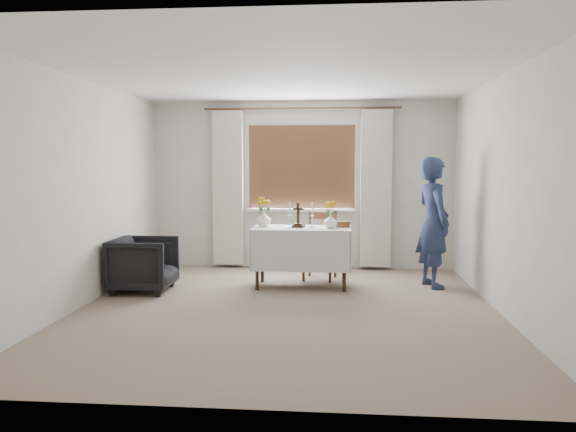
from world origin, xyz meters
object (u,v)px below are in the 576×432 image
at_px(wooden_chair, 320,246).
at_px(armchair, 144,264).
at_px(person, 433,222).
at_px(flower_vase_right, 330,221).
at_px(altar_table, 302,257).
at_px(wooden_cross, 298,215).
at_px(flower_vase_left, 264,219).

relative_size(wooden_chair, armchair, 1.24).
bearing_deg(person, flower_vase_right, 81.04).
height_order(altar_table, armchair, altar_table).
bearing_deg(person, wooden_cross, 77.65).
height_order(wooden_cross, flower_vase_left, wooden_cross).
xyz_separation_m(altar_table, wooden_cross, (-0.05, 0.00, 0.54)).
distance_m(flower_vase_left, flower_vase_right, 0.87).
relative_size(armchair, flower_vase_left, 3.78).
bearing_deg(wooden_cross, flower_vase_right, 11.67).
bearing_deg(wooden_chair, flower_vase_left, -139.91).
height_order(person, wooden_cross, person).
distance_m(wooden_chair, armchair, 2.33).
bearing_deg(flower_vase_right, armchair, -170.37).
bearing_deg(flower_vase_right, person, 8.39).
bearing_deg(flower_vase_left, armchair, -160.12).
xyz_separation_m(wooden_cross, flower_vase_left, (-0.45, 0.08, -0.06)).
distance_m(altar_table, armchair, 1.97).
xyz_separation_m(person, flower_vase_left, (-2.16, -0.06, 0.03)).
xyz_separation_m(altar_table, wooden_chair, (0.21, 0.49, 0.08)).
distance_m(armchair, wooden_cross, 2.01).
relative_size(wooden_chair, flower_vase_left, 4.70).
distance_m(person, flower_vase_right, 1.31).
bearing_deg(flower_vase_left, person, 1.72).
distance_m(altar_table, wooden_chair, 0.54).
height_order(wooden_chair, armchair, wooden_chair).
distance_m(wooden_chair, flower_vase_right, 0.68).
xyz_separation_m(armchair, flower_vase_right, (2.28, 0.39, 0.51)).
bearing_deg(wooden_cross, person, 22.53).
relative_size(flower_vase_left, flower_vase_right, 1.10).
height_order(wooden_chair, person, person).
bearing_deg(flower_vase_right, altar_table, 173.90).
bearing_deg(flower_vase_right, wooden_cross, 174.15).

